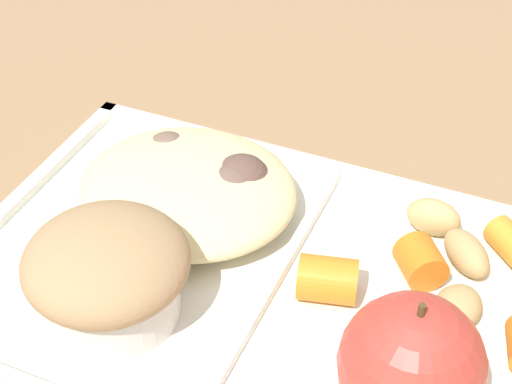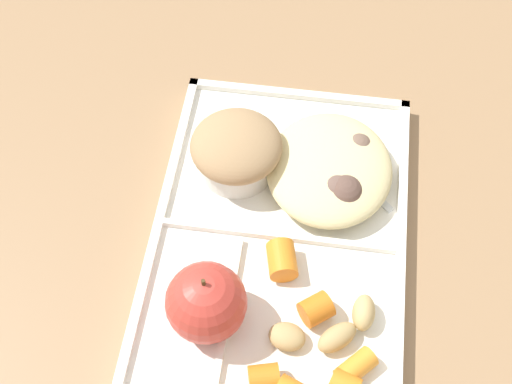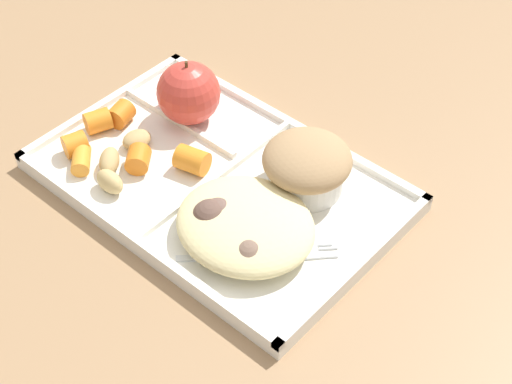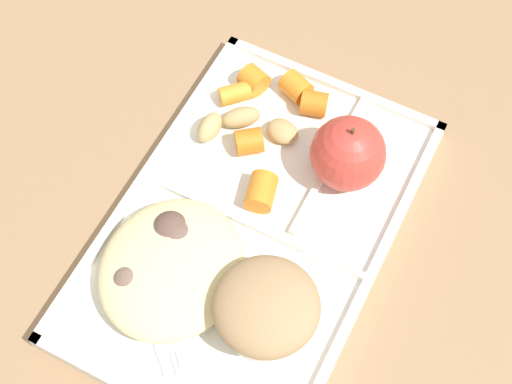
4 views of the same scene
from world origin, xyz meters
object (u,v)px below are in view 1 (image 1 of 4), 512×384
bran_muffin (108,272)px  plastic_fork (143,198)px  lunch_tray (273,295)px  green_apple (411,365)px

bran_muffin → plastic_fork: size_ratio=0.75×
lunch_tray → bran_muffin: 0.10m
plastic_fork → green_apple: bearing=155.6°
lunch_tray → bran_muffin: bearing=34.1°
lunch_tray → plastic_fork: size_ratio=3.06×
green_apple → bran_muffin: green_apple is taller
green_apple → bran_muffin: size_ratio=0.85×
lunch_tray → bran_muffin: size_ratio=4.07×
green_apple → bran_muffin: (0.17, -0.00, -0.01)m
green_apple → lunch_tray: bearing=-29.3°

